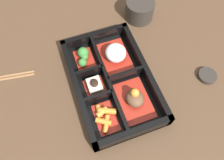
% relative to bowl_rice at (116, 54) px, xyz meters
% --- Properties ---
extents(ground_plane, '(3.00, 3.00, 0.00)m').
position_rel_bowl_rice_xyz_m(ground_plane, '(0.07, -0.04, -0.03)').
color(ground_plane, '#4C3523').
extents(bento_base, '(0.31, 0.20, 0.01)m').
position_rel_bowl_rice_xyz_m(bento_base, '(0.07, -0.04, -0.03)').
color(bento_base, black).
rests_on(bento_base, ground_plane).
extents(bento_rim, '(0.31, 0.20, 0.05)m').
position_rel_bowl_rice_xyz_m(bento_rim, '(0.07, -0.04, -0.01)').
color(bento_rim, black).
rests_on(bento_rim, ground_plane).
extents(bowl_rice, '(0.12, 0.08, 0.05)m').
position_rel_bowl_rice_xyz_m(bowl_rice, '(0.00, 0.00, 0.00)').
color(bowl_rice, maroon).
rests_on(bowl_rice, bento_base).
extents(bowl_stew, '(0.12, 0.08, 0.05)m').
position_rel_bowl_rice_xyz_m(bowl_stew, '(0.14, 0.00, -0.01)').
color(bowl_stew, maroon).
rests_on(bowl_stew, bento_base).
extents(bowl_greens, '(0.08, 0.05, 0.04)m').
position_rel_bowl_rice_xyz_m(bowl_greens, '(-0.03, -0.09, -0.01)').
color(bowl_greens, maroon).
rests_on(bowl_greens, bento_base).
extents(bowl_tofu, '(0.06, 0.05, 0.03)m').
position_rel_bowl_rice_xyz_m(bowl_tofu, '(0.07, -0.08, -0.01)').
color(bowl_tofu, maroon).
rests_on(bowl_tofu, bento_base).
extents(bowl_carrots, '(0.08, 0.06, 0.02)m').
position_rel_bowl_rice_xyz_m(bowl_carrots, '(0.16, -0.09, -0.01)').
color(bowl_carrots, maroon).
rests_on(bowl_carrots, bento_base).
extents(tea_cup, '(0.09, 0.09, 0.06)m').
position_rel_bowl_rice_xyz_m(tea_cup, '(-0.13, 0.13, 0.00)').
color(tea_cup, '#2D2823').
rests_on(tea_cup, ground_plane).
extents(sauce_dish, '(0.05, 0.05, 0.01)m').
position_rel_bowl_rice_xyz_m(sauce_dish, '(0.14, 0.22, -0.03)').
color(sauce_dish, '#2D2823').
rests_on(sauce_dish, ground_plane).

